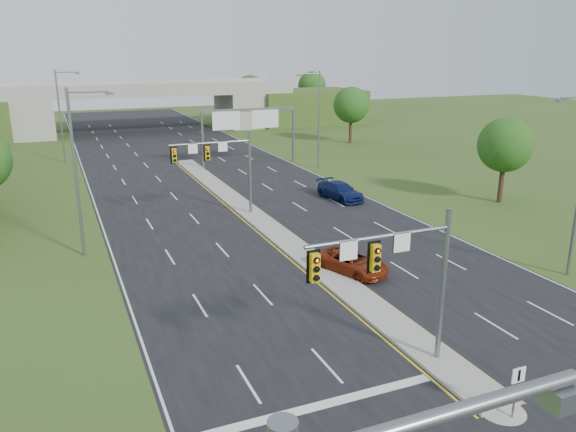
% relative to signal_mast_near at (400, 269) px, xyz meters
% --- Properties ---
extents(ground, '(240.00, 240.00, 0.00)m').
position_rel_signal_mast_near_xyz_m(ground, '(2.26, 0.07, -4.73)').
color(ground, '#3A4D1B').
rests_on(ground, ground).
extents(road, '(24.00, 160.00, 0.02)m').
position_rel_signal_mast_near_xyz_m(road, '(2.26, 35.07, -4.72)').
color(road, black).
rests_on(road, ground).
extents(median, '(2.00, 54.00, 0.16)m').
position_rel_signal_mast_near_xyz_m(median, '(2.26, 23.07, -4.63)').
color(median, gray).
rests_on(median, road).
extents(median_nose, '(2.00, 2.00, 0.16)m').
position_rel_signal_mast_near_xyz_m(median_nose, '(2.26, -3.93, -4.63)').
color(median_nose, gray).
rests_on(median_nose, road).
extents(lane_markings, '(23.72, 160.00, 0.01)m').
position_rel_signal_mast_near_xyz_m(lane_markings, '(1.66, 28.99, -4.70)').
color(lane_markings, gold).
rests_on(lane_markings, road).
extents(signal_mast_near, '(6.62, 0.60, 7.00)m').
position_rel_signal_mast_near_xyz_m(signal_mast_near, '(0.00, 0.00, 0.00)').
color(signal_mast_near, slate).
rests_on(signal_mast_near, ground).
extents(signal_mast_far, '(6.62, 0.60, 7.00)m').
position_rel_signal_mast_near_xyz_m(signal_mast_far, '(0.00, 25.00, 0.00)').
color(signal_mast_far, slate).
rests_on(signal_mast_far, ground).
extents(keep_right_sign, '(0.60, 0.13, 2.20)m').
position_rel_signal_mast_near_xyz_m(keep_right_sign, '(2.26, -4.45, -3.21)').
color(keep_right_sign, slate).
rests_on(keep_right_sign, ground).
extents(sign_gantry, '(11.58, 0.44, 6.67)m').
position_rel_signal_mast_near_xyz_m(sign_gantry, '(8.95, 44.99, 0.51)').
color(sign_gantry, slate).
rests_on(sign_gantry, ground).
extents(overpass, '(80.00, 14.00, 8.10)m').
position_rel_signal_mast_near_xyz_m(overpass, '(2.26, 80.07, -1.17)').
color(overpass, gray).
rests_on(overpass, ground).
extents(lightpole_l_mid, '(2.85, 0.25, 11.00)m').
position_rel_signal_mast_near_xyz_m(lightpole_l_mid, '(-11.03, 20.07, 1.38)').
color(lightpole_l_mid, slate).
rests_on(lightpole_l_mid, ground).
extents(lightpole_l_far, '(2.85, 0.25, 11.00)m').
position_rel_signal_mast_near_xyz_m(lightpole_l_far, '(-11.03, 55.07, 1.38)').
color(lightpole_l_far, slate).
rests_on(lightpole_l_far, ground).
extents(lightpole_r_far, '(2.85, 0.25, 11.00)m').
position_rel_signal_mast_near_xyz_m(lightpole_r_far, '(15.56, 40.07, 1.38)').
color(lightpole_r_far, slate).
rests_on(lightpole_r_far, ground).
extents(tree_r_near, '(4.80, 4.80, 7.60)m').
position_rel_signal_mast_near_xyz_m(tree_r_near, '(24.26, 20.07, 0.45)').
color(tree_r_near, '#382316').
rests_on(tree_r_near, ground).
extents(tree_r_mid, '(5.20, 5.20, 8.12)m').
position_rel_signal_mast_near_xyz_m(tree_r_mid, '(28.26, 55.07, 0.78)').
color(tree_r_mid, '#382316').
rests_on(tree_r_mid, ground).
extents(tree_back_c, '(5.60, 5.60, 8.32)m').
position_rel_signal_mast_near_xyz_m(tree_back_c, '(26.26, 94.07, 0.78)').
color(tree_back_c, '#382316').
rests_on(tree_back_c, ground).
extents(tree_back_d, '(6.00, 6.00, 8.85)m').
position_rel_signal_mast_near_xyz_m(tree_back_d, '(40.26, 94.07, 1.11)').
color(tree_back_d, '#382316').
rests_on(tree_back_d, ground).
extents(car_far_a, '(3.84, 5.33, 1.35)m').
position_rel_signal_mast_near_xyz_m(car_far_a, '(3.76, 10.48, -4.03)').
color(car_far_a, maroon).
rests_on(car_far_a, road).
extents(car_far_b, '(2.94, 5.61, 1.55)m').
position_rel_signal_mast_near_xyz_m(car_far_b, '(11.44, 26.49, -3.93)').
color(car_far_b, '#0B1647').
rests_on(car_far_b, road).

